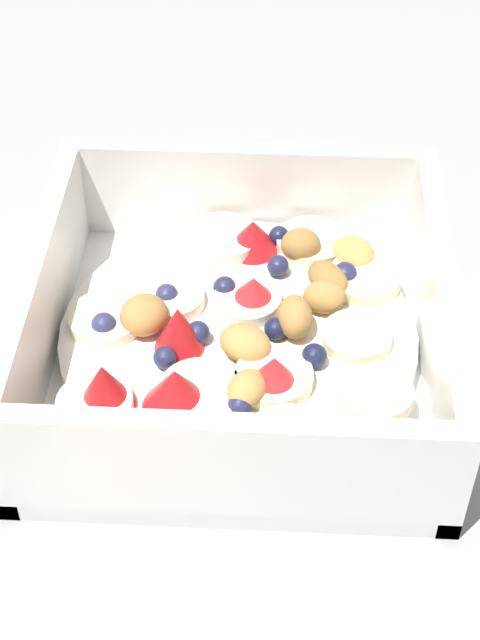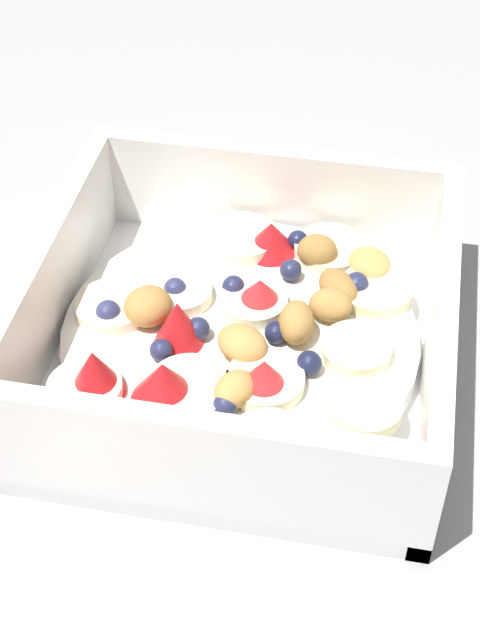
% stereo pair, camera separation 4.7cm
% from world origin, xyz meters
% --- Properties ---
extents(ground_plane, '(2.40, 2.40, 0.00)m').
position_xyz_m(ground_plane, '(0.00, 0.00, 0.00)').
color(ground_plane, '#9E9EA3').
extents(fruit_bowl, '(0.20, 0.20, 0.07)m').
position_xyz_m(fruit_bowl, '(-0.02, 0.02, 0.02)').
color(fruit_bowl, white).
rests_on(fruit_bowl, ground).
extents(spoon, '(0.10, 0.16, 0.01)m').
position_xyz_m(spoon, '(0.13, 0.04, 0.00)').
color(spoon, silver).
rests_on(spoon, ground).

